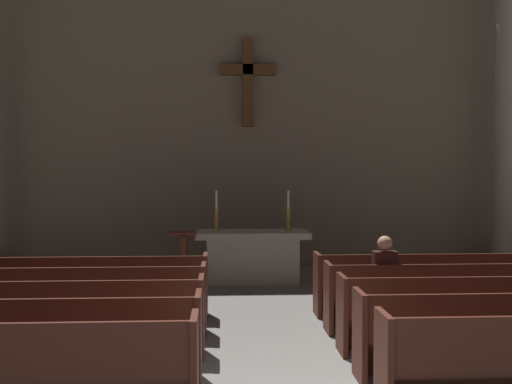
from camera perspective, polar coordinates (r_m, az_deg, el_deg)
The scene contains 14 objects.
pew_left_row_2 at distance 7.02m, azimuth -21.29°, elevation -12.51°, with size 3.85×0.50×0.95m.
pew_left_row_3 at distance 7.92m, azimuth -19.06°, elevation -10.78°, with size 3.85×0.50×0.95m.
pew_left_row_4 at distance 8.83m, azimuth -17.32°, elevation -9.40°, with size 3.85×0.50×0.95m.
pew_left_row_5 at distance 9.76m, azimuth -15.91°, elevation -8.27°, with size 3.85×0.50×0.95m.
pew_right_row_3 at distance 8.33m, azimuth 20.94°, elevation -10.16°, with size 3.85×0.50×0.95m.
pew_right_row_4 at distance 9.20m, azimuth 18.43°, elevation -8.94°, with size 3.85×0.50×0.95m.
pew_right_row_5 at distance 10.10m, azimuth 16.38°, elevation -7.92°, with size 3.85×0.50×0.95m.
column_right_fourth at distance 14.79m, azimuth 22.19°, elevation 5.65°, with size 1.18×1.18×6.50m.
altar at distance 12.28m, azimuth -0.32°, elevation -5.76°, with size 2.20×0.90×1.01m.
candlestick_left at distance 12.19m, azimuth -3.61°, elevation -2.35°, with size 0.16×0.16×0.78m.
candlestick_right at distance 12.26m, azimuth 2.95°, elevation -2.33°, with size 0.16×0.16×0.78m.
apse_with_cross at distance 14.56m, azimuth -0.79°, elevation 8.27°, with size 12.67×0.49×7.54m.
lectern at distance 11.10m, azimuth -6.64°, elevation -6.56°, with size 0.44×0.36×1.15m.
lone_worshipper at distance 8.85m, azimuth 11.45°, elevation -7.90°, with size 0.32×0.43×1.32m.
Camera 1 is at (-0.61, -5.51, 2.25)m, focal length 44.10 mm.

